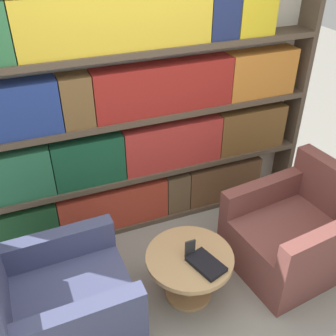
{
  "coord_description": "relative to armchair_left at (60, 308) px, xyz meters",
  "views": [
    {
      "loc": [
        -0.89,
        -1.61,
        2.62
      ],
      "look_at": [
        0.05,
        0.74,
        0.96
      ],
      "focal_mm": 42.0,
      "sensor_mm": 36.0,
      "label": 1
    }
  ],
  "objects": [
    {
      "name": "armchair_right",
      "position": [
        1.98,
        0.01,
        0.0
      ],
      "size": [
        1.03,
        0.93,
        0.87
      ],
      "rotation": [
        0.0,
        0.0,
        -1.45
      ],
      "color": "brown",
      "rests_on": "ground_plane"
    },
    {
      "name": "coffee_table",
      "position": [
        0.99,
        0.0,
        0.01
      ],
      "size": [
        0.67,
        0.67,
        0.43
      ],
      "color": "tan",
      "rests_on": "ground_plane"
    },
    {
      "name": "armchair_left",
      "position": [
        0.0,
        0.0,
        0.0
      ],
      "size": [
        0.96,
        0.85,
        0.87
      ],
      "rotation": [
        0.0,
        0.0,
        1.6
      ],
      "color": "#42476B",
      "rests_on": "ground_plane"
    },
    {
      "name": "table_sign",
      "position": [
        0.99,
        0.0,
        0.19
      ],
      "size": [
        0.08,
        0.06,
        0.15
      ],
      "color": "black",
      "rests_on": "coffee_table"
    },
    {
      "name": "stray_book",
      "position": [
        1.06,
        -0.13,
        0.14
      ],
      "size": [
        0.25,
        0.32,
        0.03
      ],
      "color": "black",
      "rests_on": "coffee_table"
    },
    {
      "name": "ground_plane",
      "position": [
        0.94,
        -0.29,
        -0.3
      ],
      "size": [
        14.0,
        14.0,
        0.0
      ],
      "primitive_type": "plane",
      "color": "gray"
    },
    {
      "name": "bookshelf",
      "position": [
        0.93,
        1.05,
        0.8
      ],
      "size": [
        3.32,
        0.3,
        2.27
      ],
      "color": "silver",
      "rests_on": "ground_plane"
    }
  ]
}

